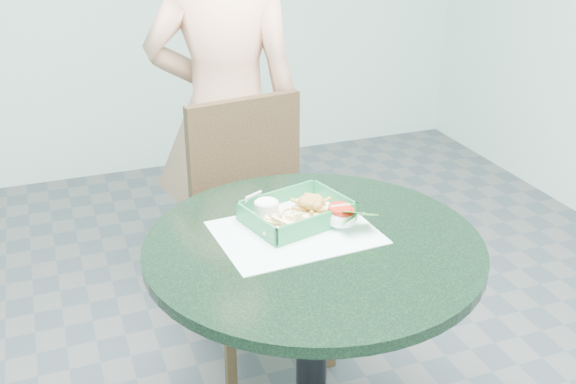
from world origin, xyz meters
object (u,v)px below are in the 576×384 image
object	(u,v)px
diner_person	(225,98)
food_basket	(296,222)
crab_sandwich	(311,213)
cafe_table	(312,301)
sauce_ramekin	(266,210)
dining_chair	(255,212)

from	to	relation	value
diner_person	food_basket	distance (m)	0.85
crab_sandwich	diner_person	bearing A→B (deg)	89.74
diner_person	cafe_table	bearing A→B (deg)	104.85
crab_sandwich	sauce_ramekin	xyz separation A→B (m)	(-0.11, 0.06, 0.00)
diner_person	dining_chair	bearing A→B (deg)	109.39
dining_chair	diner_person	distance (m)	0.46
cafe_table	food_basket	distance (m)	0.22
crab_sandwich	food_basket	bearing A→B (deg)	148.18
food_basket	sauce_ramekin	world-z (taller)	sauce_ramekin
diner_person	crab_sandwich	bearing A→B (deg)	106.76
diner_person	food_basket	world-z (taller)	diner_person
cafe_table	food_basket	bearing A→B (deg)	91.04
cafe_table	sauce_ramekin	size ratio (longest dim) A/B	13.53
food_basket	cafe_table	bearing A→B (deg)	-88.96
dining_chair	food_basket	xyz separation A→B (m)	(-0.05, -0.54, 0.23)
cafe_table	diner_person	xyz separation A→B (m)	(0.04, 0.96, 0.30)
dining_chair	cafe_table	bearing A→B (deg)	-102.48
food_basket	crab_sandwich	world-z (taller)	crab_sandwich
diner_person	crab_sandwich	size ratio (longest dim) A/B	16.40
food_basket	sauce_ramekin	distance (m)	0.09
dining_chair	crab_sandwich	size ratio (longest dim) A/B	8.67
food_basket	crab_sandwich	distance (m)	0.05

